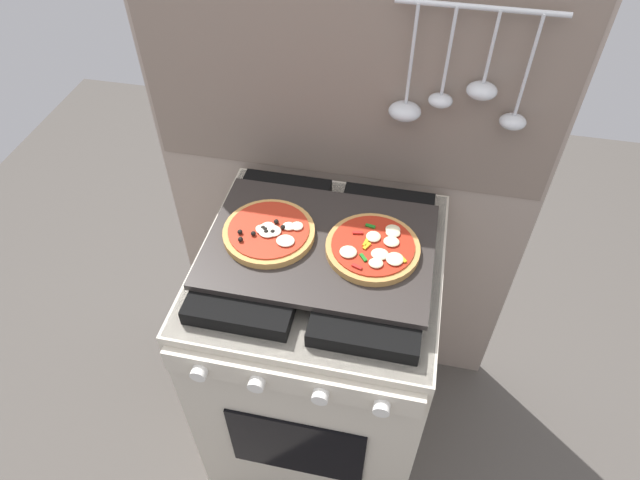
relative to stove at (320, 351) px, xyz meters
name	(u,v)px	position (x,y,z in m)	size (l,w,h in m)	color
ground_plane	(320,420)	(0.00, 0.00, -0.45)	(4.00, 4.00, 0.00)	#4C4742
kitchen_backsplash	(344,193)	(0.00, 0.34, 0.34)	(1.10, 0.09, 1.55)	gray
stove	(320,351)	(0.00, 0.00, 0.00)	(0.60, 0.64, 0.90)	beige
baking_tray	(320,245)	(0.00, 0.00, 0.46)	(0.54, 0.38, 0.02)	#2D2826
pizza_left	(269,232)	(-0.12, 0.00, 0.48)	(0.22, 0.22, 0.03)	tan
pizza_right	(374,247)	(0.13, 0.00, 0.48)	(0.22, 0.22, 0.03)	#C18947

